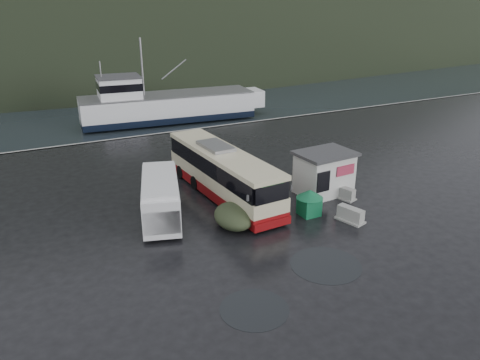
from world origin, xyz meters
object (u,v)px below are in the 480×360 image
white_van (162,218)px  jersey_barrier_a (343,198)px  waste_bin_left (268,214)px  jersey_barrier_b (350,221)px  dome_tent (234,226)px  ticket_kiosk (323,193)px  waste_bin_right (309,215)px  fishing_trawler (168,109)px  coach_bus (223,196)px

white_van → jersey_barrier_a: bearing=4.4°
waste_bin_left → jersey_barrier_b: (3.78, -2.99, 0.00)m
waste_bin_left → dome_tent: 2.61m
ticket_kiosk → jersey_barrier_b: size_ratio=2.17×
waste_bin_left → waste_bin_right: 2.42m
jersey_barrier_a → jersey_barrier_b: bearing=-121.9°
fishing_trawler → dome_tent: bearing=-96.5°
jersey_barrier_a → waste_bin_right: bearing=-163.5°
white_van → dome_tent: 4.39m
waste_bin_right → dome_tent: bearing=171.4°
ticket_kiosk → jersey_barrier_b: 4.30m
ticket_kiosk → waste_bin_right: bearing=-143.2°
jersey_barrier_b → ticket_kiosk: bearing=75.5°
jersey_barrier_b → fishing_trawler: 32.82m
waste_bin_right → white_van: bearing=156.5°
white_van → dome_tent: bearing=-22.9°
ticket_kiosk → jersey_barrier_a: ticket_kiosk is taller
dome_tent → jersey_barrier_a: (8.09, 0.32, 0.00)m
fishing_trawler → jersey_barrier_a: bearing=-81.4°
dome_tent → fishing_trawler: size_ratio=0.13×
dome_tent → white_van: bearing=140.5°
jersey_barrier_a → waste_bin_left: bearing=178.1°
white_van → coach_bus: bearing=33.8°
waste_bin_left → ticket_kiosk: (4.86, 1.18, 0.00)m
jersey_barrier_a → white_van: bearing=167.8°
dome_tent → ticket_kiosk: ticket_kiosk is taller
dome_tent → fishing_trawler: (6.21, 30.33, 0.00)m
white_van → waste_bin_left: bearing=-4.5°
dome_tent → fishing_trawler: fishing_trawler is taller
waste_bin_left → jersey_barrier_a: 5.53m
coach_bus → ticket_kiosk: size_ratio=3.18×
waste_bin_left → ticket_kiosk: ticket_kiosk is taller
ticket_kiosk → jersey_barrier_b: ticket_kiosk is taller
white_van → fishing_trawler: 29.16m
coach_bus → ticket_kiosk: (6.15, -2.57, 0.00)m
waste_bin_left → dome_tent: waste_bin_left is taller
waste_bin_left → waste_bin_right: waste_bin_right is taller
white_van → waste_bin_right: size_ratio=3.86×
coach_bus → white_van: (-4.67, -1.45, 0.00)m
coach_bus → waste_bin_right: size_ratio=7.23×
waste_bin_left → jersey_barrier_b: size_ratio=0.86×
coach_bus → jersey_barrier_a: size_ratio=7.58×
white_van → jersey_barrier_a: 11.75m
white_van → fishing_trawler: bearing=87.4°
coach_bus → jersey_barrier_b: (5.07, -6.73, 0.00)m
jersey_barrier_b → fishing_trawler: size_ratio=0.07×
coach_bus → waste_bin_left: size_ratio=8.07×
coach_bus → waste_bin_right: 5.99m
dome_tent → ticket_kiosk: (7.42, 1.67, 0.00)m
coach_bus → white_van: bearing=-166.4°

